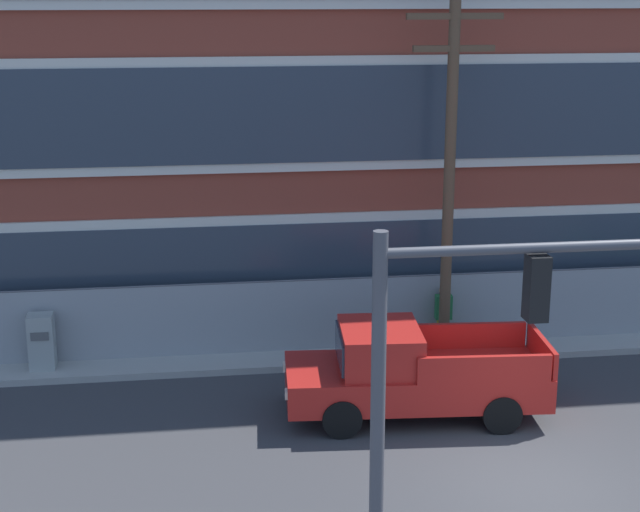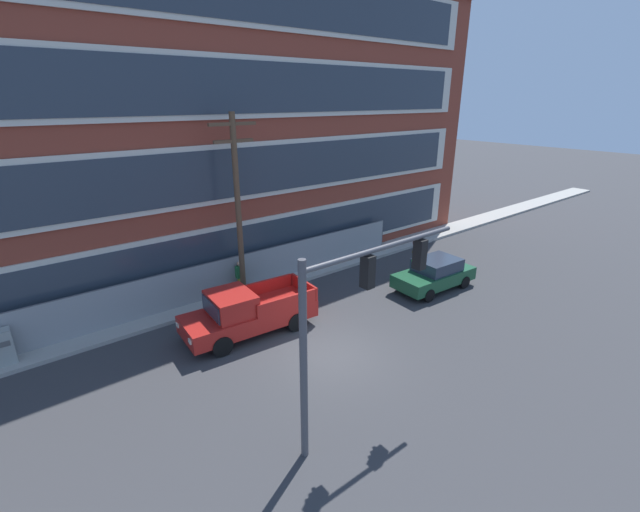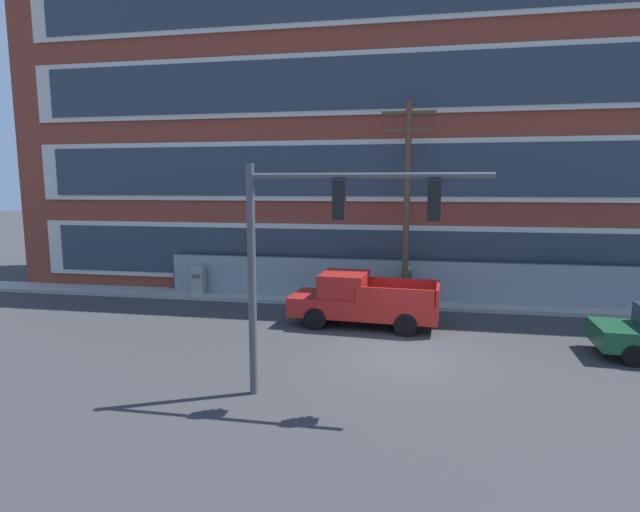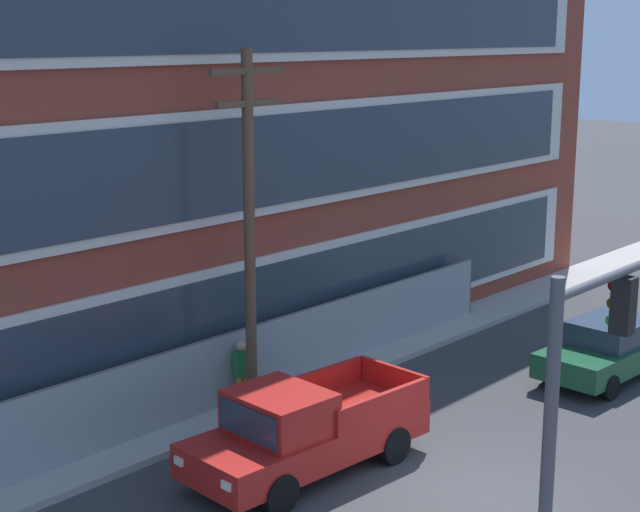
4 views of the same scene
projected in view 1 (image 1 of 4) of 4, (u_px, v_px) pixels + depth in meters
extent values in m
plane|color=#38383A|center=(539.00, 489.00, 17.55)|extent=(160.00, 160.00, 0.00)
cube|color=#9E9B93|center=(441.00, 348.00, 24.13)|extent=(80.00, 1.70, 0.16)
cube|color=brown|center=(379.00, 32.00, 26.81)|extent=(37.51, 8.22, 14.96)
cube|color=beige|center=(408.00, 264.00, 24.27)|extent=(34.51, 0.10, 2.69)
cube|color=#2D3844|center=(409.00, 264.00, 24.21)|extent=(33.01, 0.06, 2.24)
cube|color=beige|center=(412.00, 113.00, 23.27)|extent=(34.51, 0.10, 2.69)
cube|color=#2D3844|center=(413.00, 113.00, 23.22)|extent=(33.01, 0.06, 2.24)
cube|color=gray|center=(426.00, 313.00, 24.05)|extent=(21.09, 0.04, 1.91)
cylinder|color=#4C4C51|center=(427.00, 275.00, 23.79)|extent=(21.09, 0.05, 0.05)
cylinder|color=#4C4C51|center=(377.00, 434.00, 13.28)|extent=(0.20, 0.20, 5.67)
cylinder|color=#4C4C51|center=(585.00, 246.00, 12.97)|extent=(5.53, 0.14, 0.14)
cube|color=black|center=(537.00, 288.00, 13.03)|extent=(0.28, 0.32, 0.90)
cylinder|color=#4B0807|center=(533.00, 264.00, 13.12)|extent=(0.04, 0.18, 0.18)
cylinder|color=#503E08|center=(532.00, 284.00, 13.20)|extent=(0.04, 0.18, 0.18)
cylinder|color=green|center=(531.00, 304.00, 13.27)|extent=(0.04, 0.18, 0.18)
cube|color=#AD1E19|center=(415.00, 381.00, 20.39)|extent=(5.51, 2.46, 0.70)
cube|color=#AD1E19|center=(380.00, 347.00, 20.14)|extent=(1.75, 2.02, 0.85)
cube|color=#283342|center=(340.00, 348.00, 20.09)|extent=(0.18, 1.70, 0.64)
cube|color=#AD1E19|center=(484.00, 369.00, 19.36)|extent=(2.69, 0.31, 0.56)
cube|color=#AD1E19|center=(464.00, 336.00, 21.24)|extent=(2.69, 0.31, 0.56)
cube|color=#AD1E19|center=(542.00, 350.00, 20.39)|extent=(0.24, 2.00, 0.56)
cylinder|color=black|center=(342.00, 418.00, 19.47)|extent=(0.82, 0.32, 0.80)
cylinder|color=black|center=(334.00, 381.00, 21.31)|extent=(0.82, 0.32, 0.80)
cylinder|color=black|center=(502.00, 414.00, 19.67)|extent=(0.82, 0.32, 0.80)
cylinder|color=black|center=(481.00, 377.00, 21.51)|extent=(0.82, 0.32, 0.80)
cube|color=white|center=(286.00, 394.00, 19.50)|extent=(0.08, 0.24, 0.16)
cube|color=white|center=(284.00, 367.00, 20.89)|extent=(0.08, 0.24, 0.16)
cylinder|color=brown|center=(449.00, 184.00, 22.59)|extent=(0.26, 0.26, 8.56)
cube|color=brown|center=(455.00, 16.00, 21.59)|extent=(2.19, 0.14, 0.14)
cube|color=brown|center=(454.00, 48.00, 21.78)|extent=(1.86, 0.14, 0.14)
cube|color=#939993|center=(42.00, 345.00, 22.53)|extent=(0.58, 0.49, 1.46)
cube|color=#515151|center=(40.00, 337.00, 22.21)|extent=(0.41, 0.02, 0.20)
cylinder|color=#B7932D|center=(439.00, 335.00, 24.05)|extent=(0.14, 0.14, 0.85)
cylinder|color=#B7932D|center=(446.00, 335.00, 24.07)|extent=(0.14, 0.14, 0.85)
cube|color=#236B38|center=(444.00, 307.00, 23.86)|extent=(0.41, 0.26, 0.60)
sphere|color=tan|center=(444.00, 290.00, 23.75)|extent=(0.24, 0.24, 0.24)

